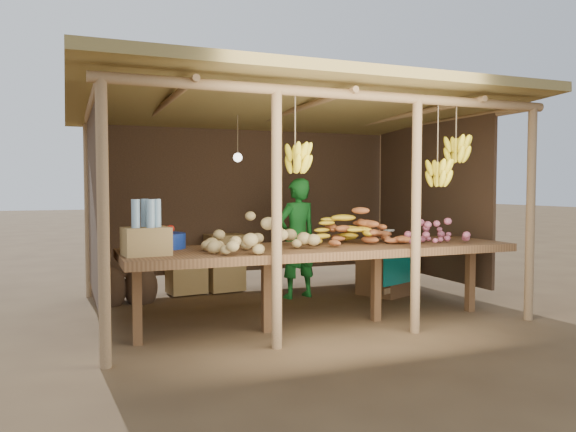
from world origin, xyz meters
name	(u,v)px	position (x,y,z in m)	size (l,w,h in m)	color
ground	(288,307)	(0.00, 0.00, 0.00)	(60.00, 60.00, 0.00)	brown
stall_structure	(293,140)	(0.05, -0.04, 1.91)	(4.70, 3.50, 2.43)	#9E7851
counter	(323,252)	(0.00, -0.95, 0.74)	(3.90, 1.05, 0.80)	brown
potato_heap	(265,230)	(-0.67, -1.11, 0.99)	(1.12, 0.67, 0.37)	tan
sweet_potato_heap	(357,226)	(0.43, -0.85, 0.98)	(0.86, 0.51, 0.35)	#A35429
onion_heap	(431,226)	(1.15, -1.13, 0.98)	(0.73, 0.44, 0.35)	#A34F64
banana_pile	(340,227)	(0.24, -0.85, 0.97)	(0.65, 0.39, 0.35)	gold
tomato_basin	(164,239)	(-1.50, -0.59, 0.89)	(0.41, 0.41, 0.22)	navy
bottle_box	(146,234)	(-1.73, -1.07, 0.98)	(0.41, 0.34, 0.48)	#9D7A46
vendor	(297,238)	(0.31, 0.47, 0.74)	(0.54, 0.36, 1.49)	#197325
tarp_crate	(388,267)	(1.49, 0.25, 0.35)	(0.90, 0.85, 0.86)	brown
carton_stack	(212,268)	(-0.59, 1.20, 0.33)	(0.99, 0.39, 0.74)	#9D7A46
burlap_sacks	(125,284)	(-1.72, 0.87, 0.23)	(0.76, 0.40, 0.54)	#483221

